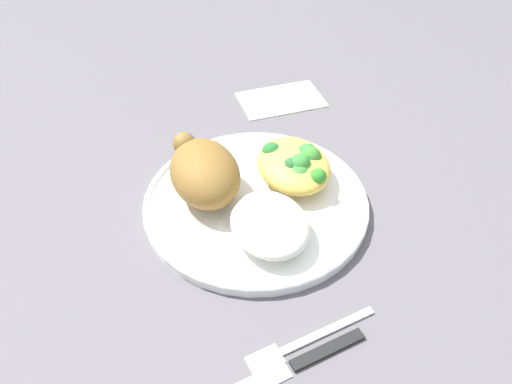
{
  "coord_description": "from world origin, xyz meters",
  "views": [
    {
      "loc": [
        -0.44,
        0.15,
        0.46
      ],
      "look_at": [
        0.0,
        0.0,
        0.03
      ],
      "focal_mm": 36.41,
      "sensor_mm": 36.0,
      "label": 1
    }
  ],
  "objects_px": {
    "rice_pile": "(270,224)",
    "mac_cheese_with_broccoli": "(295,164)",
    "knife": "(290,367)",
    "napkin": "(281,99)",
    "plate": "(256,202)",
    "roasted_chicken": "(204,172)",
    "fork": "(305,340)"
  },
  "relations": [
    {
      "from": "rice_pile",
      "to": "mac_cheese_with_broccoli",
      "type": "relative_size",
      "value": 0.95
    },
    {
      "from": "knife",
      "to": "napkin",
      "type": "relative_size",
      "value": 1.46
    },
    {
      "from": "plate",
      "to": "napkin",
      "type": "distance_m",
      "value": 0.25
    },
    {
      "from": "plate",
      "to": "mac_cheese_with_broccoli",
      "type": "xyz_separation_m",
      "value": [
        0.02,
        -0.06,
        0.03
      ]
    },
    {
      "from": "plate",
      "to": "mac_cheese_with_broccoli",
      "type": "distance_m",
      "value": 0.07
    },
    {
      "from": "roasted_chicken",
      "to": "knife",
      "type": "relative_size",
      "value": 0.64
    },
    {
      "from": "mac_cheese_with_broccoli",
      "to": "knife",
      "type": "xyz_separation_m",
      "value": [
        -0.24,
        0.1,
        -0.03
      ]
    },
    {
      "from": "roasted_chicken",
      "to": "fork",
      "type": "relative_size",
      "value": 0.85
    },
    {
      "from": "fork",
      "to": "napkin",
      "type": "xyz_separation_m",
      "value": [
        0.41,
        -0.14,
        -0.0
      ]
    },
    {
      "from": "mac_cheese_with_broccoli",
      "to": "napkin",
      "type": "relative_size",
      "value": 0.86
    },
    {
      "from": "rice_pile",
      "to": "mac_cheese_with_broccoli",
      "type": "distance_m",
      "value": 0.11
    },
    {
      "from": "mac_cheese_with_broccoli",
      "to": "napkin",
      "type": "bearing_deg",
      "value": -16.71
    },
    {
      "from": "fork",
      "to": "knife",
      "type": "height_order",
      "value": "knife"
    },
    {
      "from": "roasted_chicken",
      "to": "mac_cheese_with_broccoli",
      "type": "height_order",
      "value": "roasted_chicken"
    },
    {
      "from": "fork",
      "to": "plate",
      "type": "bearing_deg",
      "value": -4.87
    },
    {
      "from": "plate",
      "to": "mac_cheese_with_broccoli",
      "type": "bearing_deg",
      "value": -70.29
    },
    {
      "from": "mac_cheese_with_broccoli",
      "to": "knife",
      "type": "height_order",
      "value": "mac_cheese_with_broccoli"
    },
    {
      "from": "rice_pile",
      "to": "plate",
      "type": "bearing_deg",
      "value": -5.05
    },
    {
      "from": "fork",
      "to": "napkin",
      "type": "height_order",
      "value": "fork"
    },
    {
      "from": "roasted_chicken",
      "to": "plate",
      "type": "bearing_deg",
      "value": -120.44
    },
    {
      "from": "plate",
      "to": "roasted_chicken",
      "type": "xyz_separation_m",
      "value": [
        0.03,
        0.06,
        0.04
      ]
    },
    {
      "from": "knife",
      "to": "plate",
      "type": "bearing_deg",
      "value": -10.9
    },
    {
      "from": "plate",
      "to": "rice_pile",
      "type": "xyz_separation_m",
      "value": [
        -0.06,
        0.01,
        0.02
      ]
    },
    {
      "from": "roasted_chicken",
      "to": "napkin",
      "type": "distance_m",
      "value": 0.26
    },
    {
      "from": "plate",
      "to": "fork",
      "type": "height_order",
      "value": "plate"
    },
    {
      "from": "fork",
      "to": "knife",
      "type": "relative_size",
      "value": 0.75
    },
    {
      "from": "plate",
      "to": "napkin",
      "type": "height_order",
      "value": "plate"
    },
    {
      "from": "fork",
      "to": "knife",
      "type": "xyz_separation_m",
      "value": [
        -0.02,
        0.03,
        0.0
      ]
    },
    {
      "from": "plate",
      "to": "fork",
      "type": "relative_size",
      "value": 1.96
    },
    {
      "from": "mac_cheese_with_broccoli",
      "to": "fork",
      "type": "xyz_separation_m",
      "value": [
        -0.22,
        0.08,
        -0.03
      ]
    },
    {
      "from": "plate",
      "to": "rice_pile",
      "type": "distance_m",
      "value": 0.07
    },
    {
      "from": "rice_pile",
      "to": "napkin",
      "type": "xyz_separation_m",
      "value": [
        0.28,
        -0.12,
        -0.03
      ]
    }
  ]
}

